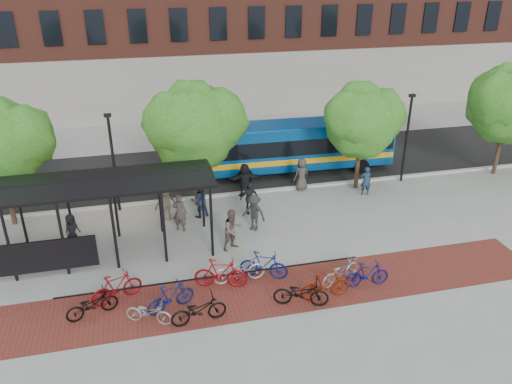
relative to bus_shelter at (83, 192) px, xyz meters
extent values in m
plane|color=#9E9E99|center=(8.13, 0.48, -3.00)|extent=(160.00, 160.00, 0.00)
cube|color=black|center=(8.13, 8.48, -2.99)|extent=(160.00, 8.00, 0.01)
cube|color=#B7B7B2|center=(8.13, 4.48, -2.94)|extent=(160.00, 0.25, 0.12)
cube|color=maroon|center=(6.13, -4.52, -3.00)|extent=(24.00, 3.00, 0.01)
cube|color=black|center=(4.83, -3.62, -3.00)|extent=(12.00, 0.05, 0.95)
cylinder|color=black|center=(-2.87, -1.37, -1.35)|extent=(0.12, 0.12, 3.30)
cylinder|color=black|center=(-2.87, 1.33, -1.35)|extent=(0.12, 0.12, 3.30)
cylinder|color=black|center=(-0.87, -1.37, -1.35)|extent=(0.12, 0.12, 3.30)
cylinder|color=black|center=(-0.87, 1.33, -1.35)|extent=(0.12, 0.12, 3.30)
cylinder|color=black|center=(1.13, -1.37, -1.35)|extent=(0.12, 0.12, 3.30)
cylinder|color=black|center=(1.13, 1.33, -1.35)|extent=(0.12, 0.12, 3.30)
cylinder|color=black|center=(3.13, -1.37, -1.35)|extent=(0.12, 0.12, 3.30)
cylinder|color=black|center=(3.13, 1.33, -1.35)|extent=(0.12, 0.12, 3.30)
cylinder|color=black|center=(5.13, -1.37, -1.35)|extent=(0.12, 0.12, 3.30)
cylinder|color=black|center=(5.13, 1.33, -1.35)|extent=(0.12, 0.12, 3.30)
cube|color=black|center=(-1.87, -1.42, -2.00)|extent=(4.50, 0.08, 1.40)
cube|color=black|center=(0.13, -0.72, 0.45)|extent=(10.60, 1.65, 0.29)
cube|color=black|center=(0.13, 0.68, 0.45)|extent=(10.60, 1.65, 0.29)
cube|color=black|center=(0.13, 1.38, 0.05)|extent=(9.00, 0.10, 0.40)
cube|color=black|center=(1.13, 1.43, -0.60)|extent=(2.40, 0.12, 0.70)
cube|color=#FF7200|center=(1.13, 1.51, -0.60)|extent=(2.20, 0.02, 0.55)
cylinder|color=#382619|center=(-3.87, 3.78, -1.81)|extent=(0.24, 0.24, 2.38)
sphere|color=#2A651A|center=(-2.87, 3.98, 1.28)|extent=(3.20, 3.20, 3.20)
cylinder|color=#382619|center=(5.13, 3.78, -1.74)|extent=(0.24, 0.24, 2.52)
sphere|color=#2A651A|center=(5.13, 3.78, 1.20)|extent=(4.20, 4.20, 4.20)
sphere|color=#2A651A|center=(6.18, 3.98, 1.50)|extent=(3.36, 3.36, 3.36)
sphere|color=#2A651A|center=(4.29, 3.48, 1.60)|extent=(3.15, 3.15, 3.15)
sphere|color=#2A651A|center=(5.23, 4.18, 2.00)|extent=(2.94, 2.94, 2.94)
cylinder|color=#382619|center=(14.13, 3.78, -1.86)|extent=(0.24, 0.24, 2.27)
sphere|color=#2A651A|center=(14.13, 3.78, 0.80)|extent=(3.80, 3.80, 3.80)
sphere|color=#2A651A|center=(15.08, 3.98, 1.10)|extent=(3.04, 3.04, 3.04)
sphere|color=#2A651A|center=(13.37, 3.48, 1.20)|extent=(2.85, 2.85, 2.85)
sphere|color=#2A651A|center=(14.23, 4.18, 1.60)|extent=(2.66, 2.66, 2.66)
cylinder|color=#382619|center=(23.13, 3.78, -1.77)|extent=(0.24, 0.24, 2.45)
sphere|color=#2A651A|center=(23.13, 3.78, 1.21)|extent=(4.40, 4.40, 4.40)
sphere|color=#2A651A|center=(22.25, 3.48, 1.61)|extent=(3.30, 3.30, 3.30)
sphere|color=#2A651A|center=(23.23, 4.18, 2.01)|extent=(3.08, 3.08, 3.08)
cylinder|color=black|center=(1.13, 4.08, -0.50)|extent=(0.14, 0.14, 5.00)
cube|color=black|center=(1.13, 4.08, 2.05)|extent=(0.35, 0.20, 0.15)
cylinder|color=black|center=(17.13, 4.08, -0.50)|extent=(0.14, 0.14, 5.00)
cube|color=black|center=(17.13, 4.08, 2.05)|extent=(0.35, 0.20, 0.15)
cube|color=navy|center=(11.79, 6.99, -1.30)|extent=(11.25, 2.78, 2.56)
cube|color=black|center=(11.79, 6.99, -1.09)|extent=(11.02, 2.81, 0.93)
cube|color=gold|center=(11.79, 6.99, -1.93)|extent=(11.14, 2.82, 0.33)
cube|color=navy|center=(11.79, 6.99, -0.07)|extent=(11.01, 2.53, 0.17)
cylinder|color=black|center=(8.18, 5.89, -2.55)|extent=(0.90, 0.29, 0.89)
cylinder|color=black|center=(8.26, 8.31, -2.55)|extent=(0.90, 0.29, 0.89)
cylinder|color=black|center=(15.33, 5.67, -2.55)|extent=(0.90, 0.29, 0.89)
cylinder|color=black|center=(15.40, 8.09, -2.55)|extent=(0.90, 0.29, 0.89)
imported|color=black|center=(0.26, -4.38, -2.51)|extent=(1.99, 1.21, 0.99)
imported|color=maroon|center=(1.13, -3.66, -2.40)|extent=(2.05, 1.24, 1.19)
imported|color=#959497|center=(2.23, -5.25, -2.55)|extent=(1.81, 1.26, 0.90)
imported|color=navy|center=(3.05, -4.69, -2.43)|extent=(1.95, 1.18, 1.13)
imported|color=black|center=(3.96, -5.63, -2.47)|extent=(2.10, 0.95, 1.06)
imported|color=#9E0E14|center=(5.09, -3.72, -2.37)|extent=(2.18, 1.16, 1.26)
imported|color=#BAB9BC|center=(5.86, -3.53, -2.44)|extent=(2.18, 0.84, 1.13)
imported|color=navy|center=(6.89, -3.50, -2.41)|extent=(2.03, 1.32, 1.19)
imported|color=black|center=(7.79, -5.55, -2.46)|extent=(2.19, 1.33, 1.09)
imported|color=maroon|center=(8.82, -5.34, -2.40)|extent=(1.99, 0.59, 1.19)
imported|color=#AAAAAD|center=(9.78, -4.53, -2.48)|extent=(2.08, 1.44, 1.04)
imported|color=navy|center=(10.71, -5.00, -2.46)|extent=(1.82, 0.60, 1.08)
imported|color=black|center=(-0.86, 1.01, -2.23)|extent=(0.86, 0.88, 1.53)
imported|color=#3E3832|center=(4.00, 1.22, -2.06)|extent=(0.82, 0.71, 1.88)
imported|color=navy|center=(5.08, 2.41, -2.06)|extent=(1.09, 0.96, 1.89)
imported|color=brown|center=(3.47, 2.43, -2.08)|extent=(1.21, 0.72, 1.84)
imported|color=black|center=(7.59, 2.19, -2.16)|extent=(1.03, 0.56, 1.67)
imported|color=black|center=(7.81, 4.28, -2.07)|extent=(1.74, 0.59, 1.86)
imported|color=#403933|center=(11.05, 4.28, -2.07)|extent=(1.04, 0.83, 1.85)
imported|color=#1E3246|center=(14.24, 2.82, -2.17)|extent=(0.65, 0.47, 1.65)
imported|color=brown|center=(6.11, -1.02, -2.03)|extent=(1.16, 1.06, 1.93)
imported|color=#282828|center=(7.41, 0.43, -2.08)|extent=(1.34, 1.29, 1.83)
camera|label=1|loc=(2.61, -19.90, 8.81)|focal=35.00mm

